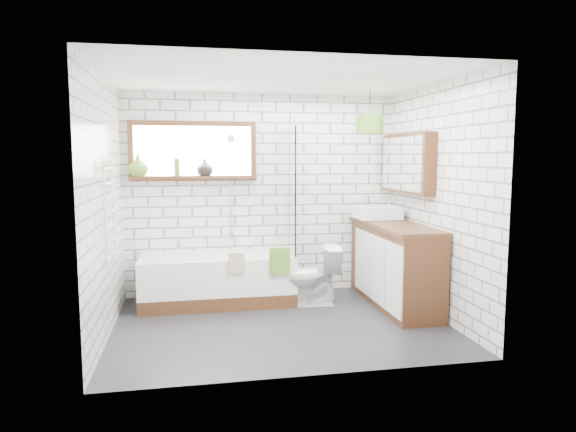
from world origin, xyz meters
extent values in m
cube|color=black|center=(0.00, 0.00, -0.01)|extent=(3.40, 2.60, 0.01)
cube|color=white|center=(0.00, 0.00, 2.50)|extent=(3.40, 2.60, 0.01)
cube|color=white|center=(0.00, 1.30, 1.25)|extent=(3.40, 0.01, 2.50)
cube|color=white|center=(0.00, -1.30, 1.25)|extent=(3.40, 0.01, 2.50)
cube|color=white|center=(-1.70, 0.00, 1.25)|extent=(0.01, 2.60, 2.50)
cube|color=white|center=(1.70, 0.00, 1.25)|extent=(0.01, 2.60, 2.50)
cube|color=#381D0F|center=(-0.85, 1.26, 1.80)|extent=(1.52, 0.16, 0.68)
cube|color=white|center=(-1.66, 0.00, 1.20)|extent=(0.06, 0.52, 1.00)
cube|color=#381D0F|center=(1.62, 0.60, 1.65)|extent=(0.16, 1.20, 0.70)
cylinder|color=silver|center=(-0.40, 1.26, 1.35)|extent=(0.02, 0.02, 1.30)
cube|color=white|center=(-0.60, 0.91, 0.29)|extent=(1.78, 0.79, 0.58)
cube|color=white|center=(0.27, 0.91, 1.33)|extent=(0.02, 0.72, 1.50)
cube|color=#4E7A24|center=(0.08, 0.51, 0.56)|extent=(0.23, 0.06, 0.31)
cube|color=tan|center=(-0.41, 0.51, 0.56)|extent=(0.18, 0.04, 0.23)
cube|color=#381D0F|center=(1.43, 0.44, 0.49)|extent=(0.55, 1.70, 0.97)
cube|color=white|center=(1.37, 0.89, 1.05)|extent=(0.52, 0.45, 0.15)
cylinder|color=silver|center=(1.53, 0.89, 1.11)|extent=(0.04, 0.04, 0.18)
imported|color=white|center=(0.45, 0.61, 0.35)|extent=(0.44, 0.71, 0.70)
imported|color=#557F27|center=(-1.50, 1.23, 1.61)|extent=(0.30, 0.30, 0.25)
imported|color=black|center=(-0.72, 1.23, 1.58)|extent=(0.21, 0.21, 0.21)
cylinder|color=#557F27|center=(-1.05, 1.23, 1.59)|extent=(0.07, 0.07, 0.21)
cylinder|color=#4E7A24|center=(1.14, 0.56, 2.10)|extent=(0.30, 0.30, 0.22)
camera|label=1|loc=(-0.91, -5.10, 1.73)|focal=32.00mm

